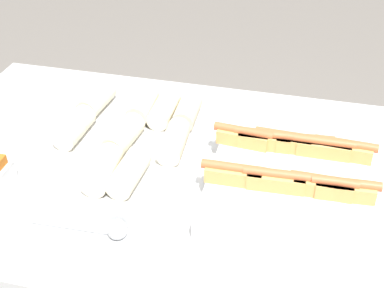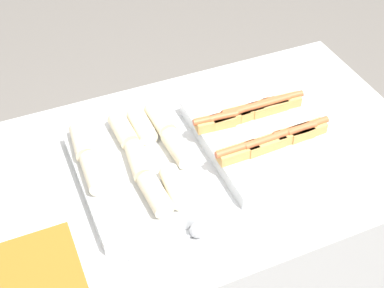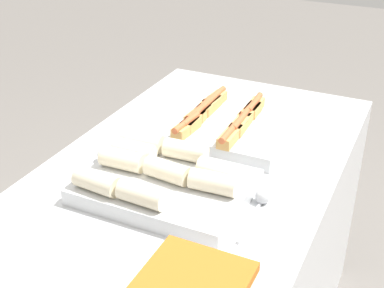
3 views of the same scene
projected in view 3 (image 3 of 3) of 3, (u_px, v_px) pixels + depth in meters
name	position (u px, v px, depth m)	size (l,w,h in m)	color
counter	(193.00, 271.00, 1.92)	(1.51, 0.88, 0.89)	silver
tray_hotdogs	(220.00, 125.00, 1.88)	(0.40, 0.48, 0.10)	silver
tray_wraps	(163.00, 180.00, 1.55)	(0.35, 0.48, 0.11)	silver
serving_spoon_near	(261.00, 201.00, 1.50)	(0.23, 0.04, 0.04)	#B2B5BA
serving_spoon_far	(101.00, 159.00, 1.70)	(0.23, 0.04, 0.04)	#B2B5BA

